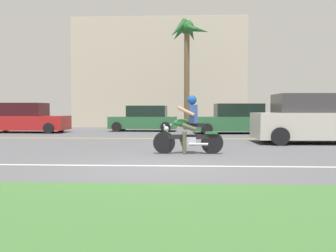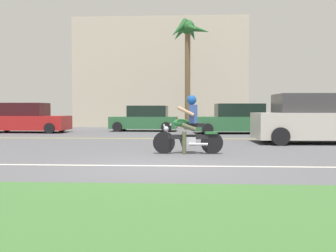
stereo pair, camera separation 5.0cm
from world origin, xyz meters
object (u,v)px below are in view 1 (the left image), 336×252
(motorcyclist, at_px, (189,129))
(suv_nearby, at_px, (322,119))
(parked_car_0, at_px, (25,119))
(palm_tree_0, at_px, (187,40))
(parked_car_1, at_px, (144,119))
(parked_car_2, at_px, (235,120))

(motorcyclist, bearing_deg, suv_nearby, 36.22)
(parked_car_0, height_order, palm_tree_0, palm_tree_0)
(suv_nearby, xyz_separation_m, parked_car_1, (-7.50, 7.67, -0.20))
(palm_tree_0, bearing_deg, parked_car_1, -143.93)
(motorcyclist, bearing_deg, parked_car_0, 133.00)
(motorcyclist, relative_size, palm_tree_0, 0.29)
(suv_nearby, bearing_deg, motorcyclist, -143.78)
(parked_car_2, bearing_deg, palm_tree_0, 123.87)
(motorcyclist, height_order, suv_nearby, suv_nearby)
(motorcyclist, distance_m, parked_car_1, 11.58)
(palm_tree_0, bearing_deg, motorcyclist, -89.80)
(parked_car_0, bearing_deg, suv_nearby, -23.17)
(parked_car_1, relative_size, parked_car_2, 0.92)
(palm_tree_0, bearing_deg, parked_car_2, -56.13)
(parked_car_1, xyz_separation_m, parked_car_2, (5.02, -1.95, 0.04))
(motorcyclist, distance_m, parked_car_0, 13.09)
(parked_car_2, bearing_deg, motorcyclist, -104.88)
(parked_car_1, distance_m, palm_tree_0, 5.79)
(parked_car_0, xyz_separation_m, parked_car_2, (11.41, -0.23, -0.02))
(suv_nearby, bearing_deg, palm_tree_0, 117.83)
(motorcyclist, xyz_separation_m, parked_car_0, (-8.93, 9.57, 0.05))
(motorcyclist, xyz_separation_m, parked_car_2, (2.48, 9.35, 0.03))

